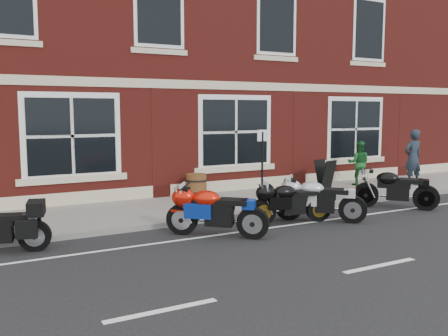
% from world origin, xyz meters
% --- Properties ---
extents(ground, '(80.00, 80.00, 0.00)m').
position_xyz_m(ground, '(0.00, 0.00, 0.00)').
color(ground, black).
rests_on(ground, ground).
extents(sidewalk, '(30.00, 3.00, 0.12)m').
position_xyz_m(sidewalk, '(0.00, 3.00, 0.06)').
color(sidewalk, slate).
rests_on(sidewalk, ground).
extents(kerb, '(30.00, 0.16, 0.12)m').
position_xyz_m(kerb, '(0.00, 1.42, 0.06)').
color(kerb, slate).
rests_on(kerb, ground).
extents(pub_building, '(24.00, 12.00, 12.00)m').
position_xyz_m(pub_building, '(0.00, 10.50, 6.00)').
color(pub_building, maroon).
rests_on(pub_building, ground).
extents(moto_sport_red, '(1.72, 1.60, 0.99)m').
position_xyz_m(moto_sport_red, '(-1.55, 0.13, 0.57)').
color(moto_sport_red, black).
rests_on(moto_sport_red, ground).
extents(moto_sport_black, '(2.03, 0.58, 0.92)m').
position_xyz_m(moto_sport_black, '(0.56, 0.39, 0.53)').
color(moto_sport_black, black).
rests_on(moto_sport_black, ground).
extents(moto_sport_silver, '(1.67, 1.57, 0.97)m').
position_xyz_m(moto_sport_silver, '(1.30, 0.22, 0.56)').
color(moto_sport_silver, black).
rests_on(moto_sport_silver, ground).
extents(moto_naked_black, '(1.60, 1.73, 1.00)m').
position_xyz_m(moto_naked_black, '(4.10, 0.47, 0.57)').
color(moto_naked_black, black).
rests_on(moto_naked_black, ground).
extents(pedestrian_left, '(0.71, 0.49, 1.89)m').
position_xyz_m(pedestrian_left, '(7.29, 2.57, 1.06)').
color(pedestrian_left, '#1B2531').
rests_on(pedestrian_left, sidewalk).
extents(pedestrian_right, '(0.93, 0.91, 1.51)m').
position_xyz_m(pedestrian_right, '(5.72, 3.49, 0.87)').
color(pedestrian_right, '#175122').
rests_on(pedestrian_right, sidewalk).
extents(a_board_sign, '(0.65, 0.51, 0.94)m').
position_xyz_m(a_board_sign, '(4.21, 3.41, 0.59)').
color(a_board_sign, black).
rests_on(a_board_sign, sidewalk).
extents(barrel_planter, '(0.62, 0.62, 0.69)m').
position_xyz_m(barrel_planter, '(-0.14, 3.94, 0.47)').
color(barrel_planter, '#553916').
rests_on(barrel_planter, sidewalk).
extents(parking_sign, '(0.29, 0.05, 2.04)m').
position_xyz_m(parking_sign, '(0.62, 1.64, 1.30)').
color(parking_sign, black).
rests_on(parking_sign, sidewalk).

